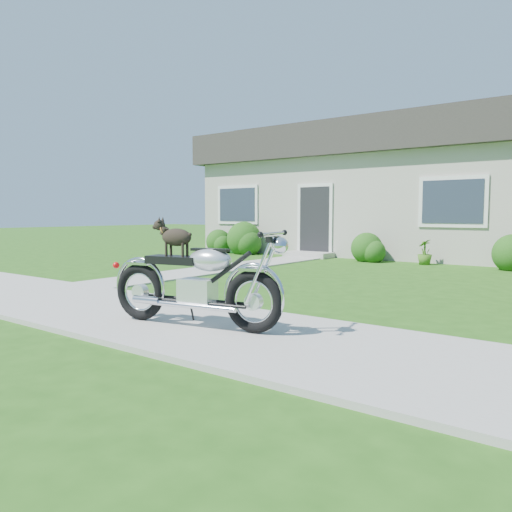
{
  "coord_description": "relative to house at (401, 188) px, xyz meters",
  "views": [
    {
      "loc": [
        6.14,
        -4.14,
        1.3
      ],
      "look_at": [
        2.27,
        1.0,
        0.75
      ],
      "focal_mm": 35.0,
      "sensor_mm": 36.0,
      "label": 1
    }
  ],
  "objects": [
    {
      "name": "shrub_row",
      "position": [
        -1.54,
        -3.49,
        -1.74
      ],
      "size": [
        9.82,
        1.13,
        1.13
      ],
      "color": "#215015",
      "rests_on": "ground"
    },
    {
      "name": "sidewalk",
      "position": [
        0.0,
        -11.99,
        -2.14
      ],
      "size": [
        24.0,
        2.2,
        0.04
      ],
      "primitive_type": "cube",
      "color": "#9E9B93",
      "rests_on": "ground"
    },
    {
      "name": "house",
      "position": [
        0.0,
        0.0,
        0.0
      ],
      "size": [
        12.6,
        7.03,
        4.5
      ],
      "color": "#BAB2A7",
      "rests_on": "ground"
    },
    {
      "name": "ground",
      "position": [
        0.0,
        -11.99,
        -2.16
      ],
      "size": [
        80.0,
        80.0,
        0.0
      ],
      "primitive_type": "plane",
      "color": "#235114",
      "rests_on": "ground"
    },
    {
      "name": "potted_plant_right",
      "position": [
        1.98,
        -3.44,
        -1.83
      ],
      "size": [
        0.4,
        0.4,
        0.65
      ],
      "primitive_type": "imported",
      "rotation": [
        0.0,
        0.0,
        4.59
      ],
      "color": "#3F711F",
      "rests_on": "ground"
    },
    {
      "name": "motorcycle_with_dog",
      "position": [
        2.31,
        -12.15,
        -1.6
      ],
      "size": [
        2.21,
        0.73,
        1.19
      ],
      "rotation": [
        0.0,
        0.0,
        0.19
      ],
      "color": "black",
      "rests_on": "sidewalk"
    },
    {
      "name": "walkway",
      "position": [
        -1.5,
        -6.99,
        -2.14
      ],
      "size": [
        1.2,
        8.0,
        0.03
      ],
      "primitive_type": "cube",
      "color": "#9E9B93",
      "rests_on": "ground"
    },
    {
      "name": "potted_plant_left",
      "position": [
        -4.32,
        -3.44,
        -1.77
      ],
      "size": [
        0.92,
        0.9,
        0.78
      ],
      "primitive_type": "imported",
      "rotation": [
        0.0,
        0.0,
        2.5
      ],
      "color": "#175A1E",
      "rests_on": "ground"
    }
  ]
}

